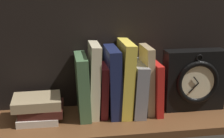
# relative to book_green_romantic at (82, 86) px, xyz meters

# --- Properties ---
(ground_plane) EXTENTS (0.84, 0.27, 0.03)m
(ground_plane) POSITION_rel_book_green_romantic_xyz_m (0.13, -0.04, -0.12)
(ground_plane) COLOR brown
(back_panel) EXTENTS (0.84, 0.01, 0.41)m
(back_panel) POSITION_rel_book_green_romantic_xyz_m (0.13, 0.09, 0.10)
(back_panel) COLOR black
(back_panel) RESTS_ON ground_plane
(book_green_romantic) EXTENTS (0.04, 0.16, 0.21)m
(book_green_romantic) POSITION_rel_book_green_romantic_xyz_m (0.00, 0.00, 0.00)
(book_green_romantic) COLOR #476B44
(book_green_romantic) RESTS_ON ground_plane
(book_cream_twain) EXTENTS (0.04, 0.14, 0.25)m
(book_cream_twain) POSITION_rel_book_green_romantic_xyz_m (0.04, 0.00, 0.02)
(book_cream_twain) COLOR beige
(book_cream_twain) RESTS_ON ground_plane
(book_maroon_dawkins) EXTENTS (0.03, 0.13, 0.17)m
(book_maroon_dawkins) POSITION_rel_book_green_romantic_xyz_m (0.07, 0.00, -0.02)
(book_maroon_dawkins) COLOR maroon
(book_maroon_dawkins) RESTS_ON ground_plane
(book_navy_bierce) EXTENTS (0.04, 0.16, 0.23)m
(book_navy_bierce) POSITION_rel_book_green_romantic_xyz_m (0.10, 0.00, 0.01)
(book_navy_bierce) COLOR #192147
(book_navy_bierce) RESTS_ON ground_plane
(book_yellow_seinlanguage) EXTENTS (0.05, 0.16, 0.25)m
(book_yellow_seinlanguage) POSITION_rel_book_green_romantic_xyz_m (0.14, 0.00, 0.02)
(book_yellow_seinlanguage) COLOR gold
(book_yellow_seinlanguage) RESTS_ON ground_plane
(book_gray_chess) EXTENTS (0.05, 0.17, 0.18)m
(book_gray_chess) POSITION_rel_book_green_romantic_xyz_m (0.19, 0.00, -0.02)
(book_gray_chess) COLOR gray
(book_gray_chess) RESTS_ON ground_plane
(book_tan_shortstories) EXTENTS (0.03, 0.12, 0.23)m
(book_tan_shortstories) POSITION_rel_book_green_romantic_xyz_m (0.22, 0.00, 0.01)
(book_tan_shortstories) COLOR tan
(book_tan_shortstories) RESTS_ON ground_plane
(book_red_requiem) EXTENTS (0.03, 0.16, 0.18)m
(book_red_requiem) POSITION_rel_book_green_romantic_xyz_m (0.25, 0.00, -0.01)
(book_red_requiem) COLOR red
(book_red_requiem) RESTS_ON ground_plane
(framed_clock) EXTENTS (0.21, 0.08, 0.21)m
(framed_clock) POSITION_rel_book_green_romantic_xyz_m (0.39, -0.01, 0.00)
(framed_clock) COLOR black
(framed_clock) RESTS_ON ground_plane
(book_stack_side) EXTENTS (0.17, 0.14, 0.08)m
(book_stack_side) POSITION_rel_book_green_romantic_xyz_m (-0.15, -0.02, -0.06)
(book_stack_side) COLOR beige
(book_stack_side) RESTS_ON ground_plane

